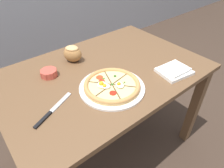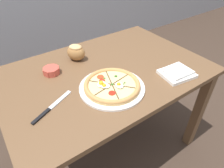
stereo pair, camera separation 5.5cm
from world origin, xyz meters
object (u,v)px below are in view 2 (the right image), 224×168
ramekin_bowl (51,70)px  napkin_folded (177,73)px  knife_main (52,107)px  dining_table (106,84)px  bread_piece_near (76,52)px  pizza (112,86)px

ramekin_bowl → napkin_folded: bearing=-36.6°
napkin_folded → knife_main: size_ratio=0.84×
dining_table → knife_main: 0.42m
bread_piece_near → knife_main: 0.45m
pizza → knife_main: size_ratio=1.46×
knife_main → napkin_folded: bearing=-38.5°
dining_table → bread_piece_near: bearing=112.1°
ramekin_bowl → knife_main: bearing=-111.7°
ramekin_bowl → knife_main: ramekin_bowl is taller
dining_table → ramekin_bowl: size_ratio=12.44×
pizza → knife_main: pizza is taller
ramekin_bowl → napkin_folded: ramekin_bowl is taller
dining_table → pizza: size_ratio=3.52×
pizza → ramekin_bowl: pizza is taller
bread_piece_near → napkin_folded: bearing=-51.3°
ramekin_bowl → bread_piece_near: size_ratio=0.67×
napkin_folded → knife_main: 0.71m
pizza → napkin_folded: 0.39m
ramekin_bowl → dining_table: bearing=-28.8°
dining_table → knife_main: size_ratio=5.15×
knife_main → ramekin_bowl: bearing=43.2°
ramekin_bowl → bread_piece_near: bearing=16.3°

